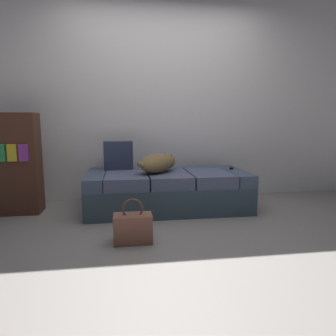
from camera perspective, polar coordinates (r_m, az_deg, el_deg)
ground_plane at (r=2.66m, az=2.92°, el=-13.34°), size 10.00×10.00×0.00m
back_wall at (r=4.04m, az=-1.40°, el=14.37°), size 6.40×0.10×2.80m
couch at (r=3.50m, az=-0.12°, el=-4.24°), size 1.82×0.89×0.44m
dog_tan at (r=3.38m, az=-1.86°, el=0.95°), size 0.53×0.54×0.21m
tv_remote at (r=3.76m, az=11.99°, el=0.03°), size 0.09×0.16×0.02m
throw_pillow at (r=3.65m, az=-9.46°, el=2.36°), size 0.35×0.16×0.34m
handbag at (r=2.57m, az=-6.71°, el=-11.24°), size 0.32×0.18×0.38m
bookshelf at (r=3.67m, az=-27.51°, el=0.70°), size 0.56×0.30×1.10m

